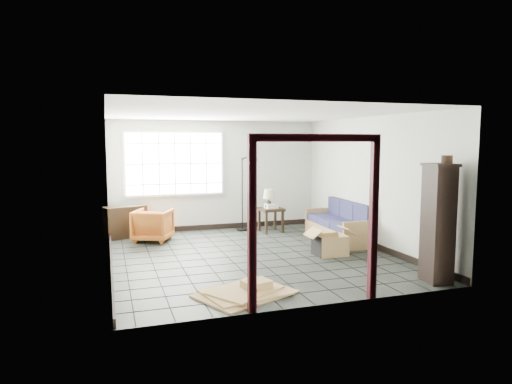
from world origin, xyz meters
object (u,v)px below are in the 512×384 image
object	(u,v)px
armchair	(153,224)
tall_shelf	(438,222)
futon_sofa	(341,226)
side_table	(271,212)

from	to	relation	value
armchair	tall_shelf	world-z (taller)	tall_shelf
tall_shelf	armchair	bearing A→B (deg)	140.59
futon_sofa	side_table	xyz separation A→B (m)	(-1.11, 1.32, 0.16)
side_table	tall_shelf	xyz separation A→B (m)	(1.05, -4.37, 0.44)
tall_shelf	futon_sofa	bearing A→B (deg)	97.82
futon_sofa	armchair	bearing A→B (deg)	164.54
futon_sofa	tall_shelf	size ratio (longest dim) A/B	1.07
futon_sofa	armchair	distance (m)	4.00
futon_sofa	side_table	distance (m)	1.73
futon_sofa	armchair	xyz separation A→B (m)	(-3.82, 1.18, 0.07)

